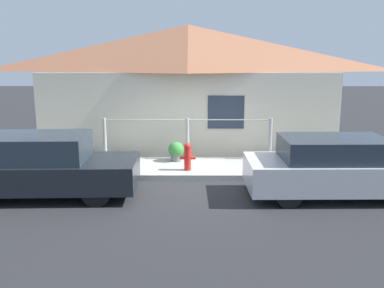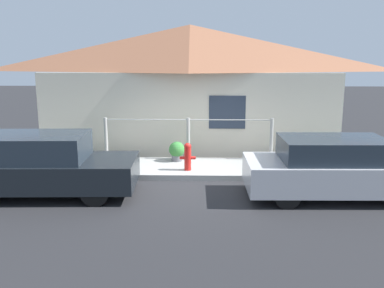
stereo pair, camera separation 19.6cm
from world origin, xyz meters
name	(u,v)px [view 1 (the left image)]	position (x,y,z in m)	size (l,w,h in m)	color
ground_plane	(186,181)	(0.00, 0.00, 0.00)	(60.00, 60.00, 0.00)	#262628
sidewalk	(187,168)	(0.00, 0.93, 0.07)	(24.00, 1.85, 0.15)	#9E9E99
house	(188,54)	(0.00, 3.40, 3.15)	(9.64, 2.23, 4.05)	beige
fence	(187,137)	(0.00, 1.70, 0.81)	(4.90, 0.10, 1.21)	#999993
car_left	(41,166)	(-3.25, -1.16, 0.70)	(4.23, 1.80, 1.42)	black
car_right	(338,168)	(3.43, -1.16, 0.68)	(4.18, 1.69, 1.36)	#B7B7BC
fire_hydrant	(188,156)	(0.02, 0.50, 0.53)	(0.42, 0.19, 0.74)	red
potted_plant_near_hydrant	(176,151)	(-0.32, 1.46, 0.45)	(0.45, 0.45, 0.56)	slate
potted_plant_by_fence	(79,154)	(-3.04, 1.22, 0.40)	(0.38, 0.38, 0.48)	slate
potted_plant_corner	(318,152)	(3.74, 1.46, 0.41)	(0.37, 0.37, 0.47)	slate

